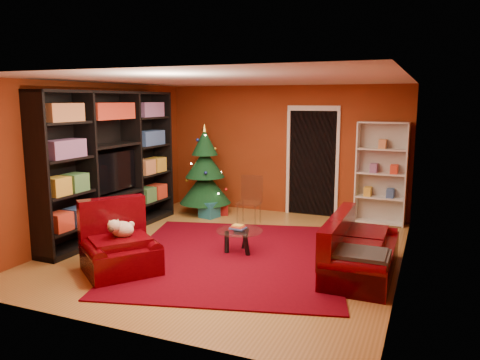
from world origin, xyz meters
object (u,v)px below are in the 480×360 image
at_px(rug, 233,256).
at_px(sofa, 362,245).
at_px(white_bookshelf, 381,174).
at_px(media_unit, 110,164).
at_px(dog, 122,229).
at_px(coffee_table, 239,241).
at_px(christmas_tree, 205,170).
at_px(gift_box_red, 223,209).
at_px(armchair, 120,244).
at_px(gift_box_teal, 209,210).
at_px(acrylic_chair, 249,203).

distance_m(rug, sofa, 1.91).
height_order(rug, white_bookshelf, white_bookshelf).
distance_m(media_unit, dog, 2.01).
relative_size(media_unit, dog, 8.01).
bearing_deg(coffee_table, sofa, -4.53).
height_order(christmas_tree, sofa, christmas_tree).
height_order(gift_box_red, sofa, sofa).
bearing_deg(sofa, armchair, 111.79).
relative_size(gift_box_teal, white_bookshelf, 0.16).
bearing_deg(media_unit, sofa, -2.39).
bearing_deg(white_bookshelf, acrylic_chair, -153.79).
bearing_deg(gift_box_teal, sofa, -31.01).
height_order(rug, sofa, sofa).
bearing_deg(sofa, coffee_table, 85.36).
xyz_separation_m(christmas_tree, acrylic_chair, (1.13, -0.44, -0.49)).
xyz_separation_m(rug, armchair, (-1.15, -1.15, 0.38)).
height_order(white_bookshelf, sofa, white_bookshelf).
distance_m(gift_box_red, acrylic_chair, 0.95).
bearing_deg(white_bookshelf, sofa, -86.16).
height_order(armchair, acrylic_chair, acrylic_chair).
distance_m(dog, sofa, 3.24).
xyz_separation_m(white_bookshelf, coffee_table, (-1.77, -2.62, -0.77)).
height_order(armchair, coffee_table, armchair).
relative_size(armchair, dog, 2.51).
height_order(rug, acrylic_chair, acrylic_chair).
bearing_deg(christmas_tree, gift_box_teal, -50.08).
distance_m(gift_box_teal, coffee_table, 2.28).
relative_size(gift_box_teal, dog, 0.80).
xyz_separation_m(rug, gift_box_teal, (-1.38, 2.01, 0.15)).
xyz_separation_m(dog, sofa, (3.02, 1.14, -0.19)).
height_order(gift_box_red, white_bookshelf, white_bookshelf).
relative_size(christmas_tree, gift_box_red, 8.40).
relative_size(white_bookshelf, sofa, 1.08).
bearing_deg(acrylic_chair, rug, -80.15).
bearing_deg(gift_box_red, acrylic_chair, -32.07).
xyz_separation_m(white_bookshelf, dog, (-2.95, -3.91, -0.37)).
height_order(gift_box_teal, sofa, sofa).
height_order(coffee_table, acrylic_chair, acrylic_chair).
distance_m(rug, armchair, 1.67).
height_order(gift_box_red, dog, dog).
bearing_deg(sofa, christmas_tree, 57.32).
distance_m(armchair, sofa, 3.25).
height_order(rug, armchair, armchair).
bearing_deg(media_unit, white_bookshelf, 31.85).
distance_m(rug, coffee_table, 0.27).
bearing_deg(coffee_table, christmas_tree, 128.12).
relative_size(christmas_tree, acrylic_chair, 2.28).
height_order(rug, gift_box_red, gift_box_red).
xyz_separation_m(gift_box_teal, dog, (0.22, -3.09, 0.42)).
height_order(christmas_tree, dog, christmas_tree).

